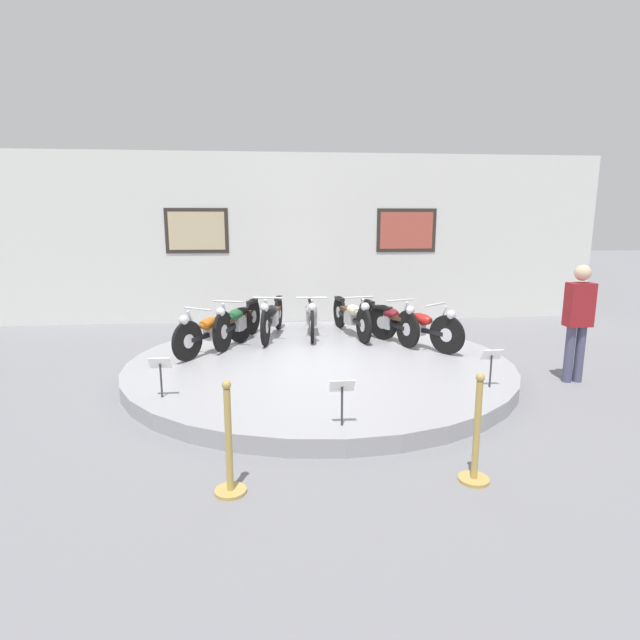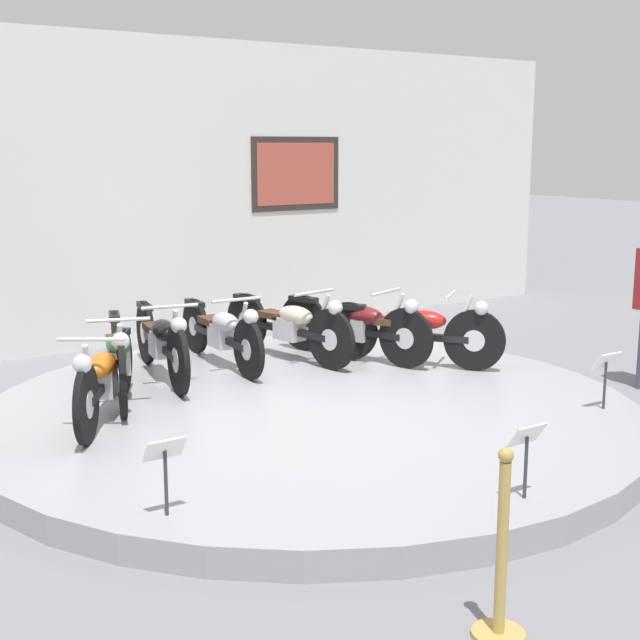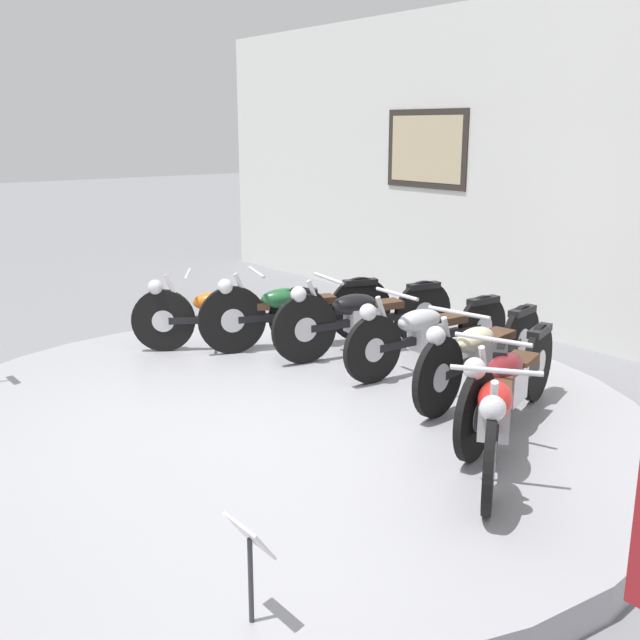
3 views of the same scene
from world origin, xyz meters
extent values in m
plane|color=slate|center=(0.00, 0.00, 0.00)|extent=(60.00, 60.00, 0.00)
cylinder|color=#99999E|center=(0.00, 0.00, 0.10)|extent=(5.88, 5.88, 0.21)
cube|color=silver|center=(0.00, 4.17, 1.91)|extent=(14.00, 0.20, 3.82)
cube|color=#2D2823|center=(2.40, 4.06, 2.10)|extent=(1.40, 0.02, 1.00)
cube|color=#B24C3D|center=(2.40, 4.06, 2.10)|extent=(1.24, 0.02, 0.84)
cylinder|color=black|center=(-2.02, 0.07, 0.52)|extent=(0.39, 0.55, 0.63)
cylinder|color=silver|center=(-2.02, 0.07, 0.52)|extent=(0.17, 0.22, 0.22)
cylinder|color=black|center=(-1.29, 1.20, 0.52)|extent=(0.39, 0.55, 0.63)
cylinder|color=silver|center=(-1.29, 1.20, 0.52)|extent=(0.17, 0.22, 0.22)
cube|color=black|center=(-1.66, 0.63, 0.52)|extent=(0.74, 1.08, 0.07)
cube|color=silver|center=(-1.68, 0.60, 0.54)|extent=(0.34, 0.38, 0.24)
ellipsoid|color=#D16619|center=(-1.73, 0.52, 0.70)|extent=(0.45, 0.52, 0.20)
cube|color=#472D1E|center=(-1.54, 0.82, 0.66)|extent=(0.34, 0.38, 0.07)
cube|color=black|center=(-1.29, 1.20, 0.79)|extent=(0.28, 0.36, 0.06)
cylinder|color=silver|center=(-1.94, 0.19, 0.72)|extent=(0.17, 0.23, 0.54)
cylinder|color=silver|center=(-1.88, 0.28, 0.98)|extent=(0.47, 0.32, 0.03)
sphere|color=silver|center=(-2.06, 0.02, 0.86)|extent=(0.15, 0.15, 0.15)
cylinder|color=black|center=(-1.54, 0.57, 0.55)|extent=(0.27, 0.66, 0.68)
cylinder|color=silver|center=(-1.54, 0.57, 0.55)|extent=(0.14, 0.24, 0.24)
cylinder|color=black|center=(-1.11, 1.85, 0.55)|extent=(0.27, 0.66, 0.68)
cylinder|color=silver|center=(-1.11, 1.85, 0.55)|extent=(0.14, 0.24, 0.24)
cube|color=black|center=(-1.32, 1.21, 0.55)|extent=(0.46, 1.20, 0.07)
cube|color=silver|center=(-1.34, 1.17, 0.57)|extent=(0.29, 0.37, 0.24)
ellipsoid|color=#1E562D|center=(-1.37, 1.07, 0.73)|extent=(0.36, 0.53, 0.20)
cube|color=#472D1E|center=(-1.25, 1.41, 0.69)|extent=(0.29, 0.37, 0.07)
cube|color=black|center=(-1.11, 1.85, 0.83)|extent=(0.21, 0.37, 0.06)
cylinder|color=silver|center=(-1.49, 0.71, 0.75)|extent=(0.12, 0.25, 0.54)
cylinder|color=silver|center=(-1.46, 0.81, 1.01)|extent=(0.52, 0.20, 0.03)
sphere|color=silver|center=(-1.56, 0.51, 0.89)|extent=(0.15, 0.15, 0.15)
cylinder|color=black|center=(-0.85, 0.94, 0.54)|extent=(0.17, 0.66, 0.66)
cylinder|color=silver|center=(-0.85, 0.94, 0.54)|extent=(0.10, 0.24, 0.23)
cylinder|color=black|center=(-0.62, 2.27, 0.54)|extent=(0.17, 0.66, 0.66)
cylinder|color=silver|center=(-0.62, 2.27, 0.54)|extent=(0.10, 0.24, 0.23)
cube|color=black|center=(-0.73, 1.60, 0.54)|extent=(0.29, 1.24, 0.07)
cube|color=silver|center=(-0.74, 1.56, 0.56)|extent=(0.25, 0.35, 0.24)
ellipsoid|color=black|center=(-0.76, 1.46, 0.72)|extent=(0.30, 0.51, 0.20)
cube|color=#472D1E|center=(-0.69, 1.82, 0.68)|extent=(0.25, 0.35, 0.07)
cube|color=black|center=(-0.62, 2.27, 0.82)|extent=(0.16, 0.37, 0.06)
cylinder|color=silver|center=(-0.82, 1.08, 0.74)|extent=(0.09, 0.25, 0.54)
cylinder|color=silver|center=(-0.81, 1.19, 1.00)|extent=(0.54, 0.13, 0.03)
sphere|color=silver|center=(-0.86, 0.88, 0.88)|extent=(0.15, 0.15, 0.15)
cylinder|color=black|center=(-0.04, 1.07, 0.51)|extent=(0.09, 0.61, 0.61)
cylinder|color=silver|center=(-0.04, 1.07, 0.51)|extent=(0.08, 0.22, 0.21)
cylinder|color=black|center=(0.04, 2.42, 0.51)|extent=(0.09, 0.61, 0.61)
cylinder|color=silver|center=(0.04, 2.42, 0.51)|extent=(0.08, 0.22, 0.21)
cube|color=black|center=(0.00, 1.74, 0.51)|extent=(0.14, 1.24, 0.07)
cube|color=silver|center=(0.00, 1.70, 0.53)|extent=(0.22, 0.33, 0.24)
ellipsoid|color=#B2B5BA|center=(-0.01, 1.60, 0.69)|extent=(0.24, 0.49, 0.20)
cube|color=#472D1E|center=(0.01, 1.96, 0.65)|extent=(0.22, 0.33, 0.07)
cube|color=black|center=(0.04, 2.42, 0.77)|extent=(0.12, 0.36, 0.06)
cylinder|color=silver|center=(-0.03, 1.22, 0.71)|extent=(0.06, 0.25, 0.54)
cylinder|color=silver|center=(-0.02, 1.32, 0.97)|extent=(0.54, 0.06, 0.03)
sphere|color=silver|center=(-0.04, 1.01, 0.85)|extent=(0.15, 0.15, 0.15)
cylinder|color=black|center=(0.86, 0.94, 0.53)|extent=(0.17, 0.64, 0.64)
cylinder|color=silver|center=(0.86, 0.94, 0.53)|extent=(0.11, 0.23, 0.22)
cylinder|color=black|center=(0.61, 2.26, 0.53)|extent=(0.17, 0.64, 0.64)
cylinder|color=silver|center=(0.61, 2.26, 0.53)|extent=(0.11, 0.23, 0.22)
cube|color=black|center=(0.73, 1.60, 0.53)|extent=(0.30, 1.23, 0.07)
cube|color=silver|center=(0.74, 1.56, 0.55)|extent=(0.26, 0.35, 0.24)
ellipsoid|color=beige|center=(0.76, 1.46, 0.71)|extent=(0.31, 0.51, 0.20)
cube|color=#472D1E|center=(0.69, 1.82, 0.67)|extent=(0.26, 0.35, 0.07)
cube|color=black|center=(0.61, 2.26, 0.80)|extent=(0.17, 0.37, 0.06)
cylinder|color=silver|center=(0.83, 1.08, 0.73)|extent=(0.09, 0.25, 0.54)
cylinder|color=silver|center=(0.81, 1.19, 0.99)|extent=(0.54, 0.13, 0.03)
sphere|color=silver|center=(0.87, 0.88, 0.87)|extent=(0.15, 0.15, 0.15)
cylinder|color=black|center=(1.55, 0.57, 0.52)|extent=(0.26, 0.62, 0.63)
cylinder|color=silver|center=(1.55, 0.57, 0.52)|extent=(0.13, 0.23, 0.22)
cylinder|color=black|center=(1.10, 1.84, 0.52)|extent=(0.26, 0.62, 0.63)
cylinder|color=silver|center=(1.10, 1.84, 0.52)|extent=(0.13, 0.23, 0.22)
cube|color=black|center=(1.32, 1.21, 0.52)|extent=(0.48, 1.20, 0.07)
cube|color=silver|center=(1.34, 1.17, 0.54)|extent=(0.29, 0.37, 0.24)
ellipsoid|color=maroon|center=(1.37, 1.07, 0.70)|extent=(0.37, 0.53, 0.20)
cube|color=#472D1E|center=(1.25, 1.41, 0.66)|extent=(0.29, 0.37, 0.07)
cube|color=black|center=(1.10, 1.84, 0.79)|extent=(0.21, 0.37, 0.06)
cylinder|color=silver|center=(1.50, 0.71, 0.72)|extent=(0.12, 0.25, 0.54)
cylinder|color=silver|center=(1.46, 0.81, 0.98)|extent=(0.52, 0.21, 0.03)
sphere|color=silver|center=(1.57, 0.51, 0.86)|extent=(0.15, 0.15, 0.15)
cylinder|color=black|center=(2.06, 0.09, 0.53)|extent=(0.43, 0.54, 0.64)
cylinder|color=silver|center=(2.06, 0.09, 0.53)|extent=(0.19, 0.22, 0.22)
cylinder|color=black|center=(1.25, 1.17, 0.53)|extent=(0.43, 0.54, 0.64)
cylinder|color=silver|center=(1.25, 1.17, 0.53)|extent=(0.19, 0.22, 0.22)
cube|color=black|center=(1.66, 0.63, 0.53)|extent=(0.81, 1.03, 0.07)
cube|color=silver|center=(1.68, 0.60, 0.55)|extent=(0.35, 0.38, 0.24)
ellipsoid|color=red|center=(1.74, 0.52, 0.71)|extent=(0.47, 0.52, 0.20)
cube|color=#472D1E|center=(1.52, 0.81, 0.67)|extent=(0.35, 0.38, 0.07)
cube|color=black|center=(1.25, 1.17, 0.80)|extent=(0.30, 0.35, 0.06)
cylinder|color=silver|center=(1.97, 0.21, 0.73)|extent=(0.19, 0.23, 0.54)
cylinder|color=silver|center=(1.91, 0.30, 0.99)|extent=(0.45, 0.35, 0.03)
sphere|color=silver|center=(2.10, 0.05, 0.87)|extent=(0.15, 0.15, 0.15)
cylinder|color=#333338|center=(-2.08, -1.54, 0.42)|extent=(0.02, 0.02, 0.42)
cube|color=white|center=(-2.08, -1.54, 0.64)|extent=(0.26, 0.11, 0.15)
cylinder|color=#333338|center=(0.00, -2.59, 0.42)|extent=(0.02, 0.02, 0.42)
cube|color=white|center=(0.00, -2.59, 0.64)|extent=(0.26, 0.11, 0.15)
cylinder|color=#333338|center=(2.08, -1.54, 0.42)|extent=(0.02, 0.02, 0.42)
cube|color=white|center=(2.08, -1.54, 0.64)|extent=(0.26, 0.11, 0.15)
cylinder|color=tan|center=(-1.10, -3.47, 0.01)|extent=(0.28, 0.28, 0.03)
cylinder|color=tan|center=(-1.10, -3.47, 0.47)|extent=(0.06, 0.06, 0.95)
sphere|color=tan|center=(-1.10, -3.47, 0.98)|extent=(0.08, 0.08, 0.08)
camera|label=1|loc=(-0.68, -7.49, 2.33)|focal=28.00mm
camera|label=2|loc=(-4.18, -6.45, 2.49)|focal=50.00mm
camera|label=3|loc=(4.59, -3.10, 2.38)|focal=42.00mm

